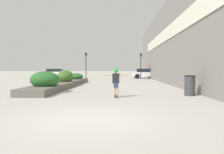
{
  "coord_description": "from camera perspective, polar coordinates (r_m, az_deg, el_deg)",
  "views": [
    {
      "loc": [
        0.97,
        -6.18,
        1.42
      ],
      "look_at": [
        0.36,
        8.76,
        0.88
      ],
      "focal_mm": 35.0,
      "sensor_mm": 36.0,
      "label": 1
    }
  ],
  "objects": [
    {
      "name": "car_center_left",
      "position": [
        37.1,
        -14.57,
        1.04
      ],
      "size": [
        4.21,
        1.94,
        1.45
      ],
      "rotation": [
        0.0,
        0.0,
        -1.57
      ],
      "color": "silver",
      "rests_on": "ground_plane"
    },
    {
      "name": "car_center_right",
      "position": [
        33.29,
        8.53,
        0.98
      ],
      "size": [
        3.9,
        1.97,
        1.48
      ],
      "rotation": [
        0.0,
        0.0,
        -1.57
      ],
      "color": "silver",
      "rests_on": "ground_plane"
    },
    {
      "name": "building_wall_right",
      "position": [
        22.54,
        14.38,
        8.7
      ],
      "size": [
        0.67,
        44.35,
        8.07
      ],
      "color": "gray",
      "rests_on": "ground_plane"
    },
    {
      "name": "car_leftmost",
      "position": [
        36.04,
        16.78,
        1.01
      ],
      "size": [
        4.62,
        1.92,
        1.5
      ],
      "rotation": [
        0.0,
        0.0,
        -1.57
      ],
      "color": "maroon",
      "rests_on": "ground_plane"
    },
    {
      "name": "ground_plane",
      "position": [
        6.41,
        -6.53,
        -10.75
      ],
      "size": [
        300.0,
        300.0,
        0.0
      ],
      "primitive_type": "plane",
      "color": "#ADA89E"
    },
    {
      "name": "traffic_light_left",
      "position": [
        30.87,
        -6.82,
        4.1
      ],
      "size": [
        0.28,
        0.3,
        3.71
      ],
      "color": "black",
      "rests_on": "ground_plane"
    },
    {
      "name": "planter_box",
      "position": [
        17.78,
        -12.64,
        -1.21
      ],
      "size": [
        1.77,
        14.18,
        1.33
      ],
      "color": "#605B54",
      "rests_on": "ground_plane"
    },
    {
      "name": "skateboard",
      "position": [
        10.96,
        1.02,
        -5.0
      ],
      "size": [
        0.21,
        0.58,
        0.1
      ],
      "rotation": [
        0.0,
        0.0,
        -0.0
      ],
      "color": "black",
      "rests_on": "ground_plane"
    },
    {
      "name": "traffic_light_right",
      "position": [
        30.73,
        7.54,
        4.01
      ],
      "size": [
        0.28,
        0.3,
        3.62
      ],
      "color": "black",
      "rests_on": "ground_plane"
    },
    {
      "name": "skateboarder",
      "position": [
        10.89,
        1.02,
        -0.56
      ],
      "size": [
        1.26,
        0.23,
        1.35
      ],
      "rotation": [
        0.0,
        0.0,
        -0.0
      ],
      "color": "tan",
      "rests_on": "skateboard"
    },
    {
      "name": "trash_bin",
      "position": [
        12.37,
        19.64,
        -2.1
      ],
      "size": [
        0.57,
        0.57,
        1.09
      ],
      "color": "#38383D",
      "rests_on": "ground_plane"
    }
  ]
}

